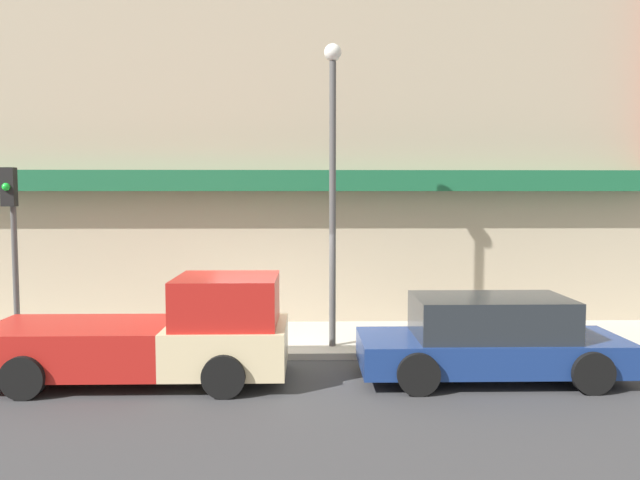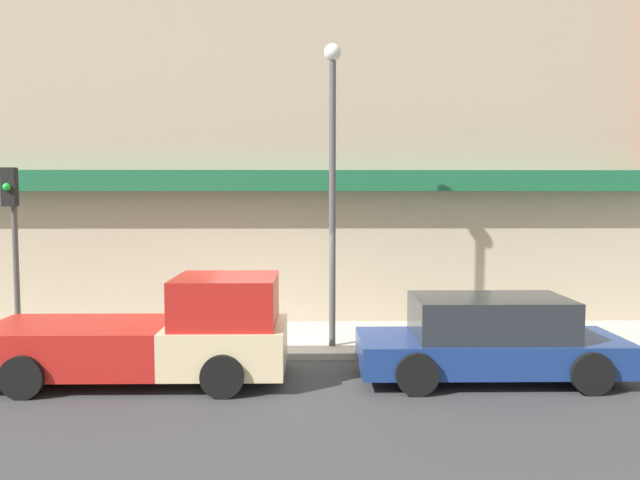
{
  "view_description": "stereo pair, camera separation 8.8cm",
  "coord_description": "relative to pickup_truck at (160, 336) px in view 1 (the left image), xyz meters",
  "views": [
    {
      "loc": [
        0.67,
        -12.33,
        3.33
      ],
      "look_at": [
        0.96,
        1.27,
        2.34
      ],
      "focal_mm": 35.0,
      "sensor_mm": 36.0,
      "label": 1
    },
    {
      "loc": [
        0.76,
        -12.33,
        3.33
      ],
      "look_at": [
        0.96,
        1.27,
        2.34
      ],
      "focal_mm": 35.0,
      "sensor_mm": 36.0,
      "label": 2
    }
  ],
  "objects": [
    {
      "name": "ground_plane",
      "position": [
        1.94,
        1.33,
        -0.82
      ],
      "size": [
        80.0,
        80.0,
        0.0
      ],
      "primitive_type": "plane",
      "color": "#38383A"
    },
    {
      "name": "sidewalk",
      "position": [
        1.94,
        2.92,
        -0.75
      ],
      "size": [
        36.0,
        3.17,
        0.14
      ],
      "color": "#B7B2A8",
      "rests_on": "ground"
    },
    {
      "name": "building",
      "position": [
        1.96,
        5.98,
        3.32
      ],
      "size": [
        19.8,
        3.8,
        9.76
      ],
      "color": "tan",
      "rests_on": "ground"
    },
    {
      "name": "pickup_truck",
      "position": [
        0.0,
        0.0,
        0.0
      ],
      "size": [
        5.24,
        2.14,
        1.88
      ],
      "rotation": [
        0.0,
        0.0,
        0.02
      ],
      "color": "beige",
      "rests_on": "ground"
    },
    {
      "name": "parked_car",
      "position": [
        5.92,
        0.0,
        -0.09
      ],
      "size": [
        4.71,
        2.0,
        1.5
      ],
      "rotation": [
        0.0,
        0.0,
        0.03
      ],
      "color": "navy",
      "rests_on": "ground"
    },
    {
      "name": "fire_hydrant",
      "position": [
        5.41,
        2.03,
        -0.31
      ],
      "size": [
        0.22,
        0.22,
        0.75
      ],
      "color": "yellow",
      "rests_on": "sidewalk"
    },
    {
      "name": "street_lamp",
      "position": [
        3.15,
        1.98,
        3.17
      ],
      "size": [
        0.36,
        0.36,
        6.28
      ],
      "color": "#4C4C4C",
      "rests_on": "sidewalk"
    },
    {
      "name": "traffic_light",
      "position": [
        -3.52,
        2.08,
        1.89
      ],
      "size": [
        0.28,
        0.42,
        3.75
      ],
      "color": "#4C4C4C",
      "rests_on": "sidewalk"
    }
  ]
}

